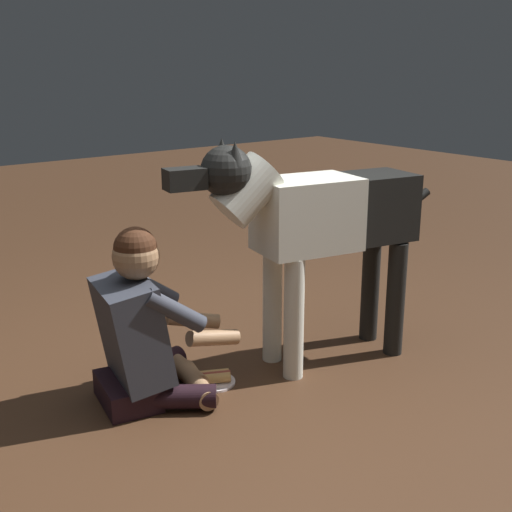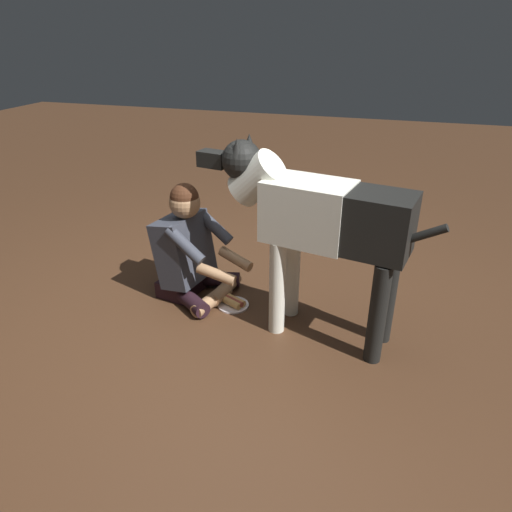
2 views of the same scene
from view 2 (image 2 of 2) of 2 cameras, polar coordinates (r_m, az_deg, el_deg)
ground_plane at (r=3.09m, az=-4.97°, el=-8.21°), size 15.70×15.70×0.00m
person_sitting_on_floor at (r=3.26m, az=-8.11°, el=0.51°), size 0.69×0.57×0.83m
large_dog at (r=2.69m, az=7.51°, el=4.54°), size 1.48×0.47×1.19m
hot_dog_on_plate at (r=3.25m, az=-2.83°, el=-5.74°), size 0.22×0.22×0.06m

